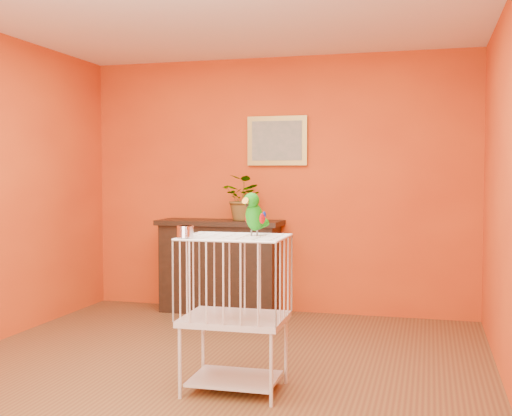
% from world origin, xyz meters
% --- Properties ---
extents(ground, '(4.50, 4.50, 0.00)m').
position_xyz_m(ground, '(0.00, 0.00, 0.00)').
color(ground, brown).
rests_on(ground, ground).
extents(room_shell, '(4.50, 4.50, 4.50)m').
position_xyz_m(room_shell, '(0.00, 0.00, 1.58)').
color(room_shell, '#DE4F14').
rests_on(room_shell, ground).
extents(console_cabinet, '(1.27, 0.46, 0.94)m').
position_xyz_m(console_cabinet, '(-0.55, 2.03, 0.47)').
color(console_cabinet, black).
rests_on(console_cabinet, ground).
extents(potted_plant, '(0.56, 0.58, 0.36)m').
position_xyz_m(potted_plant, '(-0.29, 2.01, 1.12)').
color(potted_plant, '#26722D').
rests_on(potted_plant, console_cabinet).
extents(framed_picture, '(0.62, 0.04, 0.50)m').
position_xyz_m(framed_picture, '(0.00, 2.22, 1.75)').
color(framed_picture, '#B0923F').
rests_on(framed_picture, room_shell).
extents(birdcage, '(0.66, 0.52, 1.01)m').
position_xyz_m(birdcage, '(0.30, -0.23, 0.52)').
color(birdcage, silver).
rests_on(birdcage, ground).
extents(feed_cup, '(0.10, 0.10, 0.07)m').
position_xyz_m(feed_cup, '(0.04, -0.42, 1.05)').
color(feed_cup, silver).
rests_on(feed_cup, birdcage).
extents(parrot, '(0.16, 0.25, 0.28)m').
position_xyz_m(parrot, '(0.41, -0.16, 1.15)').
color(parrot, '#59544C').
rests_on(parrot, birdcage).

